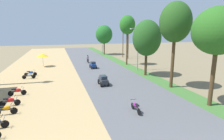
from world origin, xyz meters
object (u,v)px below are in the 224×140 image
(median_tree_fifth, at_px, (104,34))
(vendor_umbrella, at_px, (43,55))
(parked_motorbike_seventh, at_px, (31,73))
(utility_pole_near, at_px, (128,39))
(car_hatchback_charcoal, at_px, (103,80))
(motorbike_ahead_third, at_px, (88,59))
(parked_motorbike_third, at_px, (6,109))
(median_tree_third, at_px, (147,38))
(parked_motorbike_fourth, at_px, (10,101))
(streetlamp_mid, at_px, (102,38))
(median_tree_nearest, at_px, (218,31))
(parked_motorbike_sixth, at_px, (29,75))
(parked_motorbike_fifth, at_px, (17,91))
(car_hatchback_blue, at_px, (93,65))
(utility_pole_far, at_px, (123,40))
(median_tree_fourth, at_px, (127,25))
(streetlamp_near, at_px, (138,46))
(median_tree_second, at_px, (175,23))
(motorbike_ahead_second, at_px, (136,106))

(median_tree_fifth, bearing_deg, vendor_umbrella, -137.22)
(parked_motorbike_seventh, height_order, utility_pole_near, utility_pole_near)
(car_hatchback_charcoal, distance_m, motorbike_ahead_third, 16.99)
(parked_motorbike_third, relative_size, median_tree_third, 0.22)
(parked_motorbike_fourth, relative_size, car_hatchback_charcoal, 0.90)
(parked_motorbike_third, relative_size, streetlamp_mid, 0.22)
(vendor_umbrella, height_order, median_tree_fifth, median_tree_fifth)
(median_tree_nearest, bearing_deg, parked_motorbike_sixth, 138.63)
(parked_motorbike_fifth, height_order, median_tree_nearest, median_tree_nearest)
(parked_motorbike_seventh, height_order, streetlamp_mid, streetlamp_mid)
(car_hatchback_blue, distance_m, motorbike_ahead_third, 6.15)
(parked_motorbike_sixth, xyz_separation_m, utility_pole_far, (20.58, 17.09, 4.04))
(parked_motorbike_seventh, xyz_separation_m, median_tree_fourth, (17.41, 4.68, 7.31))
(median_tree_fourth, xyz_separation_m, streetlamp_near, (-0.17, -5.48, -3.60))
(median_tree_third, relative_size, utility_pole_near, 0.92)
(parked_motorbike_fourth, bearing_deg, median_tree_fifth, 62.43)
(motorbike_ahead_third, bearing_deg, parked_motorbike_sixth, -133.50)
(parked_motorbike_fourth, bearing_deg, utility_pole_far, 52.33)
(parked_motorbike_fourth, xyz_separation_m, median_tree_second, (17.38, 0.64, 7.11))
(utility_pole_far, bearing_deg, car_hatchback_blue, -129.88)
(parked_motorbike_sixth, height_order, streetlamp_near, streetlamp_near)
(parked_motorbike_sixth, distance_m, median_tree_second, 20.70)
(parked_motorbike_seventh, xyz_separation_m, streetlamp_mid, (17.24, 24.55, 4.22))
(median_tree_nearest, xyz_separation_m, motorbike_ahead_second, (-7.09, 0.69, -6.16))
(parked_motorbike_third, height_order, parked_motorbike_seventh, same)
(motorbike_ahead_second, distance_m, motorbike_ahead_third, 25.25)
(streetlamp_near, bearing_deg, car_hatchback_blue, 151.75)
(parked_motorbike_seventh, relative_size, median_tree_fifth, 0.22)
(car_hatchback_charcoal, bearing_deg, car_hatchback_blue, 85.69)
(streetlamp_near, bearing_deg, utility_pole_near, 74.82)
(parked_motorbike_fifth, xyz_separation_m, car_hatchback_blue, (10.42, 11.76, 0.19))
(parked_motorbike_fourth, relative_size, utility_pole_far, 0.20)
(parked_motorbike_fifth, relative_size, utility_pole_near, 0.20)
(streetlamp_mid, bearing_deg, median_tree_second, -90.36)
(utility_pole_far, distance_m, motorbike_ahead_third, 12.65)
(parked_motorbike_seventh, xyz_separation_m, car_hatchback_charcoal, (9.34, -7.81, 0.19))
(parked_motorbike_third, distance_m, parked_motorbike_sixth, 11.87)
(parked_motorbike_fifth, xyz_separation_m, median_tree_fourth, (17.67, 13.43, 7.31))
(utility_pole_near, bearing_deg, parked_motorbike_fourth, -131.23)
(parked_motorbike_third, distance_m, car_hatchback_blue, 19.54)
(median_tree_fifth, distance_m, motorbike_ahead_third, 15.41)
(median_tree_nearest, distance_m, median_tree_fourth, 21.48)
(parked_motorbike_sixth, xyz_separation_m, streetlamp_mid, (17.28, 26.21, 4.22))
(parked_motorbike_sixth, bearing_deg, streetlamp_mid, 56.61)
(utility_pole_near, height_order, motorbike_ahead_second, utility_pole_near)
(vendor_umbrella, relative_size, motorbike_ahead_second, 1.40)
(parked_motorbike_fifth, height_order, median_tree_fourth, median_tree_fourth)
(parked_motorbike_fourth, xyz_separation_m, car_hatchback_blue, (10.52, 14.64, 0.19))
(utility_pole_far, bearing_deg, median_tree_fifth, 117.18)
(streetlamp_mid, distance_m, motorbike_ahead_third, 17.37)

